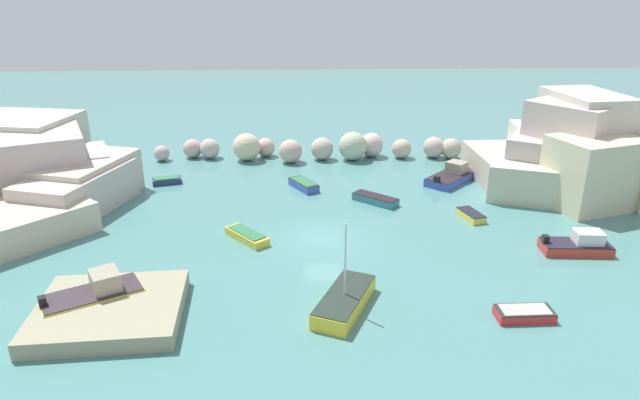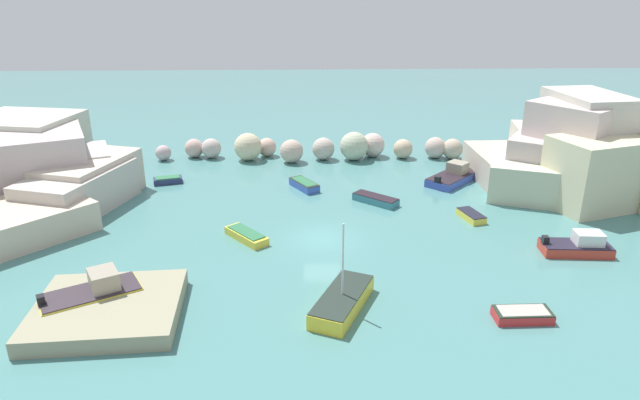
{
  "view_description": "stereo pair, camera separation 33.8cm",
  "coord_description": "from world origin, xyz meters",
  "px_view_note": "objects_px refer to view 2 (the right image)",
  "views": [
    {
      "loc": [
        -1.67,
        -33.23,
        15.57
      ],
      "look_at": [
        0.0,
        4.55,
        1.0
      ],
      "focal_mm": 31.17,
      "sensor_mm": 36.0,
      "label": 1
    },
    {
      "loc": [
        -1.33,
        -33.24,
        15.57
      ],
      "look_at": [
        0.0,
        4.55,
        1.0
      ],
      "focal_mm": 31.17,
      "sensor_mm": 36.0,
      "label": 2
    }
  ],
  "objects_px": {
    "moored_boat_5": "(168,180)",
    "moored_boat_7": "(523,315)",
    "moored_boat_0": "(471,216)",
    "moored_boat_2": "(342,301)",
    "moored_boat_1": "(93,296)",
    "moored_boat_3": "(453,176)",
    "moored_boat_6": "(246,235)",
    "moored_boat_8": "(376,199)",
    "moored_boat_9": "(578,246)",
    "moored_boat_4": "(304,185)",
    "stone_dock": "(108,310)"
  },
  "relations": [
    {
      "from": "moored_boat_5",
      "to": "moored_boat_7",
      "type": "height_order",
      "value": "moored_boat_5"
    },
    {
      "from": "moored_boat_0",
      "to": "moored_boat_2",
      "type": "bearing_deg",
      "value": -56.66
    },
    {
      "from": "moored_boat_1",
      "to": "moored_boat_2",
      "type": "height_order",
      "value": "moored_boat_2"
    },
    {
      "from": "moored_boat_1",
      "to": "moored_boat_3",
      "type": "distance_m",
      "value": 30.42
    },
    {
      "from": "moored_boat_3",
      "to": "moored_boat_6",
      "type": "distance_m",
      "value": 19.91
    },
    {
      "from": "moored_boat_7",
      "to": "moored_boat_8",
      "type": "bearing_deg",
      "value": -72.46
    },
    {
      "from": "moored_boat_3",
      "to": "moored_boat_7",
      "type": "bearing_deg",
      "value": -141.76
    },
    {
      "from": "moored_boat_0",
      "to": "moored_boat_6",
      "type": "relative_size",
      "value": 0.75
    },
    {
      "from": "moored_boat_8",
      "to": "moored_boat_9",
      "type": "relative_size",
      "value": 0.82
    },
    {
      "from": "moored_boat_9",
      "to": "moored_boat_8",
      "type": "bearing_deg",
      "value": 146.6
    },
    {
      "from": "moored_boat_1",
      "to": "moored_boat_6",
      "type": "height_order",
      "value": "moored_boat_1"
    },
    {
      "from": "moored_boat_1",
      "to": "moored_boat_4",
      "type": "xyz_separation_m",
      "value": [
        11.02,
        17.79,
        -0.33
      ]
    },
    {
      "from": "moored_boat_2",
      "to": "moored_boat_9",
      "type": "xyz_separation_m",
      "value": [
        15.15,
        5.88,
        0.05
      ]
    },
    {
      "from": "moored_boat_3",
      "to": "moored_boat_4",
      "type": "relative_size",
      "value": 1.64
    },
    {
      "from": "moored_boat_0",
      "to": "moored_boat_3",
      "type": "xyz_separation_m",
      "value": [
        0.82,
        8.14,
        0.23
      ]
    },
    {
      "from": "stone_dock",
      "to": "moored_boat_3",
      "type": "relative_size",
      "value": 1.31
    },
    {
      "from": "moored_boat_0",
      "to": "moored_boat_8",
      "type": "relative_size",
      "value": 0.74
    },
    {
      "from": "moored_boat_8",
      "to": "moored_boat_6",
      "type": "bearing_deg",
      "value": 74.98
    },
    {
      "from": "moored_boat_3",
      "to": "moored_boat_4",
      "type": "distance_m",
      "value": 12.76
    },
    {
      "from": "moored_boat_3",
      "to": "moored_boat_7",
      "type": "xyz_separation_m",
      "value": [
        -1.97,
        -20.95,
        -0.21
      ]
    },
    {
      "from": "stone_dock",
      "to": "moored_boat_9",
      "type": "bearing_deg",
      "value": 13.02
    },
    {
      "from": "moored_boat_1",
      "to": "moored_boat_7",
      "type": "height_order",
      "value": "moored_boat_1"
    },
    {
      "from": "moored_boat_4",
      "to": "moored_boat_0",
      "type": "bearing_deg",
      "value": 30.58
    },
    {
      "from": "moored_boat_2",
      "to": "moored_boat_8",
      "type": "height_order",
      "value": "moored_boat_2"
    },
    {
      "from": "stone_dock",
      "to": "moored_boat_4",
      "type": "height_order",
      "value": "stone_dock"
    },
    {
      "from": "moored_boat_0",
      "to": "stone_dock",
      "type": "bearing_deg",
      "value": -76.99
    },
    {
      "from": "moored_boat_2",
      "to": "moored_boat_8",
      "type": "bearing_deg",
      "value": 10.63
    },
    {
      "from": "moored_boat_5",
      "to": "moored_boat_6",
      "type": "bearing_deg",
      "value": -72.02
    },
    {
      "from": "moored_boat_4",
      "to": "moored_boat_2",
      "type": "bearing_deg",
      "value": -23.8
    },
    {
      "from": "moored_boat_4",
      "to": "moored_boat_7",
      "type": "relative_size",
      "value": 1.16
    },
    {
      "from": "moored_boat_8",
      "to": "moored_boat_2",
      "type": "bearing_deg",
      "value": 117.29
    },
    {
      "from": "moored_boat_3",
      "to": "moored_boat_1",
      "type": "bearing_deg",
      "value": 172.41
    },
    {
      "from": "moored_boat_0",
      "to": "moored_boat_3",
      "type": "height_order",
      "value": "moored_boat_3"
    },
    {
      "from": "moored_boat_6",
      "to": "moored_boat_4",
      "type": "bearing_deg",
      "value": 118.72
    },
    {
      "from": "stone_dock",
      "to": "moored_boat_7",
      "type": "bearing_deg",
      "value": -2.64
    },
    {
      "from": "moored_boat_2",
      "to": "moored_boat_3",
      "type": "bearing_deg",
      "value": -4.63
    },
    {
      "from": "moored_boat_0",
      "to": "moored_boat_9",
      "type": "distance_m",
      "value": 7.57
    },
    {
      "from": "moored_boat_0",
      "to": "moored_boat_7",
      "type": "relative_size",
      "value": 0.91
    },
    {
      "from": "stone_dock",
      "to": "moored_boat_4",
      "type": "xyz_separation_m",
      "value": [
        10.0,
        18.72,
        -0.09
      ]
    },
    {
      "from": "moored_boat_3",
      "to": "moored_boat_6",
      "type": "height_order",
      "value": "moored_boat_3"
    },
    {
      "from": "moored_boat_2",
      "to": "moored_boat_7",
      "type": "bearing_deg",
      "value": -73.9
    },
    {
      "from": "stone_dock",
      "to": "moored_boat_9",
      "type": "xyz_separation_m",
      "value": [
        26.95,
        6.23,
        0.08
      ]
    },
    {
      "from": "moored_boat_0",
      "to": "moored_boat_5",
      "type": "bearing_deg",
      "value": -125.67
    },
    {
      "from": "moored_boat_2",
      "to": "stone_dock",
      "type": "bearing_deg",
      "value": 116.08
    },
    {
      "from": "moored_boat_5",
      "to": "stone_dock",
      "type": "bearing_deg",
      "value": -101.36
    },
    {
      "from": "stone_dock",
      "to": "moored_boat_0",
      "type": "distance_m",
      "value": 24.89
    },
    {
      "from": "stone_dock",
      "to": "moored_boat_8",
      "type": "relative_size",
      "value": 2.03
    },
    {
      "from": "moored_boat_3",
      "to": "moored_boat_9",
      "type": "bearing_deg",
      "value": -119.21
    },
    {
      "from": "moored_boat_6",
      "to": "moored_boat_8",
      "type": "distance_m",
      "value": 11.25
    },
    {
      "from": "moored_boat_2",
      "to": "moored_boat_6",
      "type": "bearing_deg",
      "value": 57.77
    }
  ]
}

